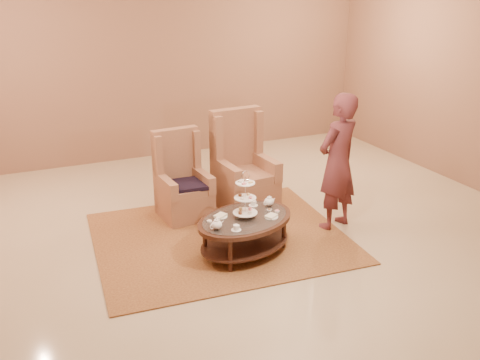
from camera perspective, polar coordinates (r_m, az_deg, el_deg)
name	(u,v)px	position (r m, az deg, el deg)	size (l,w,h in m)	color
ground	(250,247)	(6.56, 1.06, -7.19)	(8.00, 8.00, 0.00)	#C1B190
ceiling	(250,247)	(6.56, 1.06, -7.19)	(8.00, 8.00, 0.02)	silver
wall_back	(154,59)	(9.66, -9.15, 12.60)	(8.00, 0.04, 3.50)	#8D644D
rug	(220,237)	(6.78, -2.16, -6.12)	(3.22, 2.75, 0.02)	olive
tea_table	(245,224)	(6.26, 0.54, -4.71)	(1.45, 1.21, 1.04)	black
armchair_left	(182,188)	(7.30, -6.20, -0.82)	(0.69, 0.71, 1.19)	#9E684A
armchair_right	(242,175)	(7.55, 0.24, 0.53)	(0.80, 0.82, 1.38)	#9E684A
person	(338,162)	(6.87, 10.37, 1.87)	(0.75, 0.61, 1.78)	#582629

